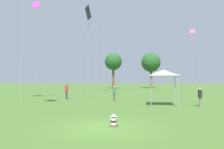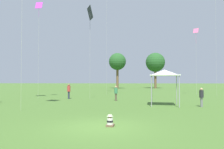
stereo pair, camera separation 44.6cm
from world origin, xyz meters
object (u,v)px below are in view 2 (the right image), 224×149
object	(u,v)px
seated_toddler	(110,121)
distant_tree_0	(155,63)
canopy_tent	(164,73)
person_standing_2	(116,92)
kite_5	(90,14)
person_standing_3	(201,96)
kite_4	(39,9)
kite_3	(196,34)
distant_tree_1	(117,62)
person_standing_1	(69,90)

from	to	relation	value
seated_toddler	distant_tree_0	size ratio (longest dim) A/B	0.06
canopy_tent	seated_toddler	bearing A→B (deg)	-114.74
person_standing_2	kite_5	world-z (taller)	kite_5
seated_toddler	person_standing_3	xyz separation A→B (m)	(6.98, 8.14, 0.69)
kite_4	person_standing_2	bearing A→B (deg)	36.05
person_standing_2	kite_3	world-z (taller)	kite_3
kite_3	distant_tree_1	xyz separation A→B (m)	(-12.89, 25.00, -2.04)
person_standing_1	canopy_tent	xyz separation A→B (m)	(10.16, -6.20, 1.77)
person_standing_2	person_standing_3	bearing A→B (deg)	176.51
distant_tree_0	distant_tree_1	bearing A→B (deg)	-165.74
person_standing_3	distant_tree_0	bearing A→B (deg)	19.22
kite_4	kite_5	world-z (taller)	kite_4
kite_3	canopy_tent	bearing A→B (deg)	-35.51
person_standing_3	canopy_tent	size ratio (longest dim) A/B	0.50
seated_toddler	distant_tree_0	world-z (taller)	distant_tree_0
seated_toddler	kite_3	distance (m)	27.10
person_standing_1	person_standing_2	distance (m)	6.02
seated_toddler	kite_5	bearing A→B (deg)	109.68
seated_toddler	person_standing_2	size ratio (longest dim) A/B	0.36
person_standing_2	canopy_tent	distance (m)	6.45
person_standing_1	canopy_tent	distance (m)	12.03
kite_4	canopy_tent	bearing A→B (deg)	24.65
person_standing_2	kite_4	xyz separation A→B (m)	(-9.61, 2.36, 10.03)
kite_4	kite_3	bearing A→B (deg)	69.31
kite_4	distant_tree_1	size ratio (longest dim) A/B	1.24
kite_5	kite_4	bearing A→B (deg)	99.99
kite_5	distant_tree_0	bearing A→B (deg)	2.42
person_standing_1	distant_tree_1	world-z (taller)	distant_tree_1
canopy_tent	distant_tree_0	size ratio (longest dim) A/B	0.32
kite_4	distant_tree_1	bearing A→B (deg)	125.54
seated_toddler	person_standing_1	xyz separation A→B (m)	(-6.06, 15.08, 0.82)
kite_3	kite_5	world-z (taller)	kite_5
distant_tree_1	kite_4	bearing A→B (deg)	-104.33
person_standing_2	distant_tree_1	size ratio (longest dim) A/B	0.17
kite_5	distant_tree_0	xyz separation A→B (m)	(12.14, 36.38, -2.67)
seated_toddler	kite_4	bearing A→B (deg)	129.00
canopy_tent	kite_5	size ratio (longest dim) A/B	0.29
person_standing_3	kite_4	size ratio (longest dim) A/B	0.13
person_standing_2	kite_3	bearing A→B (deg)	-108.84
person_standing_2	kite_5	bearing A→B (deg)	10.88
person_standing_3	kite_4	bearing A→B (deg)	88.09
distant_tree_0	person_standing_2	bearing A→B (deg)	-103.65
seated_toddler	person_standing_3	world-z (taller)	person_standing_3
person_standing_3	kite_3	size ratio (longest dim) A/B	0.16
seated_toddler	distant_tree_1	world-z (taller)	distant_tree_1
person_standing_1	person_standing_3	size ratio (longest dim) A/B	1.13
canopy_tent	kite_5	xyz separation A→B (m)	(-7.49, 5.36, 6.98)
canopy_tent	distant_tree_0	distance (m)	42.22
seated_toddler	distant_tree_1	distance (m)	48.51
kite_3	distant_tree_0	size ratio (longest dim) A/B	1.02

